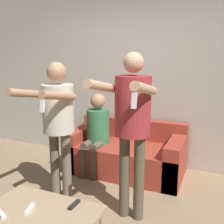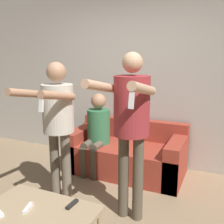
{
  "view_description": "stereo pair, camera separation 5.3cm",
  "coord_description": "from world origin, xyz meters",
  "px_view_note": "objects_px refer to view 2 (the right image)",
  "views": [
    {
      "loc": [
        1.27,
        -2.03,
        1.7
      ],
      "look_at": [
        0.03,
        0.87,
        1.01
      ],
      "focal_mm": 42.0,
      "sensor_mm": 36.0,
      "label": 1
    },
    {
      "loc": [
        1.32,
        -2.0,
        1.7
      ],
      "look_at": [
        0.03,
        0.87,
        1.01
      ],
      "focal_mm": 42.0,
      "sensor_mm": 36.0,
      "label": 2
    }
  ],
  "objects_px": {
    "remote_far": "(72,204)",
    "person_standing_left": "(57,116)",
    "person_standing_right": "(131,117)",
    "coffee_table": "(38,216)",
    "remote_mid": "(28,208)",
    "person_seated": "(97,129)",
    "couch": "(127,154)"
  },
  "relations": [
    {
      "from": "person_standing_left",
      "to": "person_seated",
      "type": "bearing_deg",
      "value": 87.93
    },
    {
      "from": "person_standing_right",
      "to": "person_seated",
      "type": "height_order",
      "value": "person_standing_right"
    },
    {
      "from": "couch",
      "to": "person_standing_left",
      "type": "bearing_deg",
      "value": -112.35
    },
    {
      "from": "couch",
      "to": "person_standing_right",
      "type": "xyz_separation_m",
      "value": [
        0.44,
        -1.06,
        0.84
      ]
    },
    {
      "from": "person_standing_right",
      "to": "couch",
      "type": "bearing_deg",
      "value": 112.35
    },
    {
      "from": "person_seated",
      "to": "remote_far",
      "type": "relative_size",
      "value": 7.67
    },
    {
      "from": "person_standing_right",
      "to": "coffee_table",
      "type": "relative_size",
      "value": 1.79
    },
    {
      "from": "person_standing_left",
      "to": "person_seated",
      "type": "relative_size",
      "value": 1.4
    },
    {
      "from": "couch",
      "to": "remote_far",
      "type": "height_order",
      "value": "couch"
    },
    {
      "from": "coffee_table",
      "to": "remote_mid",
      "type": "xyz_separation_m",
      "value": [
        -0.09,
        -0.01,
        0.05
      ]
    },
    {
      "from": "coffee_table",
      "to": "remote_mid",
      "type": "relative_size",
      "value": 6.28
    },
    {
      "from": "person_standing_right",
      "to": "remote_far",
      "type": "relative_size",
      "value": 11.42
    },
    {
      "from": "person_standing_right",
      "to": "remote_mid",
      "type": "relative_size",
      "value": 11.23
    },
    {
      "from": "coffee_table",
      "to": "person_standing_right",
      "type": "bearing_deg",
      "value": 57.7
    },
    {
      "from": "remote_far",
      "to": "remote_mid",
      "type": "bearing_deg",
      "value": -147.29
    },
    {
      "from": "person_standing_left",
      "to": "person_standing_right",
      "type": "relative_size",
      "value": 0.94
    },
    {
      "from": "remote_far",
      "to": "person_standing_left",
      "type": "bearing_deg",
      "value": 132.29
    },
    {
      "from": "remote_mid",
      "to": "remote_far",
      "type": "xyz_separation_m",
      "value": [
        0.31,
        0.2,
        0.0
      ]
    },
    {
      "from": "couch",
      "to": "person_standing_left",
      "type": "xyz_separation_m",
      "value": [
        -0.44,
        -1.06,
        0.76
      ]
    },
    {
      "from": "coffee_table",
      "to": "person_standing_left",
      "type": "bearing_deg",
      "value": 113.38
    },
    {
      "from": "coffee_table",
      "to": "remote_far",
      "type": "distance_m",
      "value": 0.3
    },
    {
      "from": "couch",
      "to": "person_standing_left",
      "type": "distance_m",
      "value": 1.38
    },
    {
      "from": "person_seated",
      "to": "remote_far",
      "type": "distance_m",
      "value": 1.63
    },
    {
      "from": "person_standing_right",
      "to": "person_seated",
      "type": "xyz_separation_m",
      "value": [
        -0.84,
        0.9,
        -0.46
      ]
    },
    {
      "from": "person_standing_left",
      "to": "person_standing_right",
      "type": "height_order",
      "value": "person_standing_right"
    },
    {
      "from": "coffee_table",
      "to": "remote_far",
      "type": "height_order",
      "value": "remote_far"
    },
    {
      "from": "person_standing_left",
      "to": "remote_far",
      "type": "xyz_separation_m",
      "value": [
        0.57,
        -0.63,
        -0.6
      ]
    },
    {
      "from": "person_seated",
      "to": "person_standing_left",
      "type": "bearing_deg",
      "value": -92.07
    },
    {
      "from": "person_standing_left",
      "to": "coffee_table",
      "type": "distance_m",
      "value": 1.11
    },
    {
      "from": "person_standing_left",
      "to": "coffee_table",
      "type": "bearing_deg",
      "value": -66.62
    },
    {
      "from": "remote_far",
      "to": "person_seated",
      "type": "bearing_deg",
      "value": 109.51
    },
    {
      "from": "remote_mid",
      "to": "person_seated",
      "type": "bearing_deg",
      "value": 97.59
    }
  ]
}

